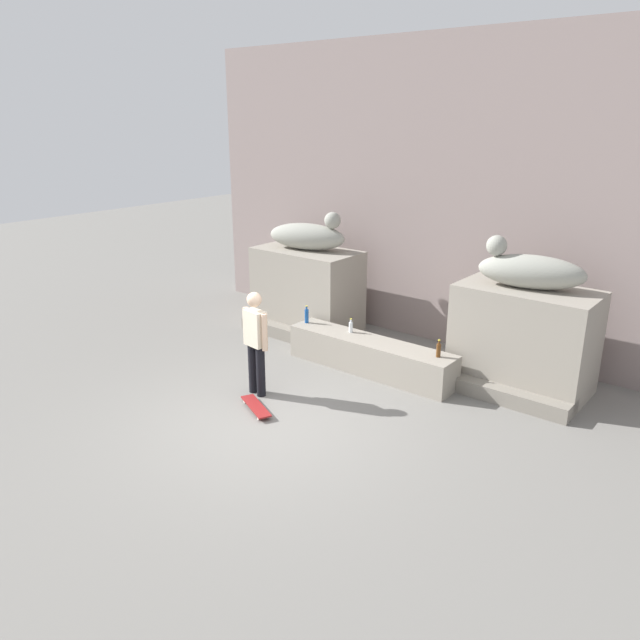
% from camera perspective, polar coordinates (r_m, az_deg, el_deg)
% --- Properties ---
extents(ground_plane, '(40.00, 40.00, 0.00)m').
position_cam_1_polar(ground_plane, '(8.91, -4.31, -9.56)').
color(ground_plane, slate).
extents(facade_wall, '(10.94, 0.60, 5.57)m').
position_cam_1_polar(facade_wall, '(11.84, 11.58, 11.39)').
color(facade_wall, gray).
rests_on(facade_wall, ground_plane).
extents(pedestal_left, '(2.10, 1.17, 1.66)m').
position_cam_1_polar(pedestal_left, '(12.36, -1.20, 2.81)').
color(pedestal_left, gray).
rests_on(pedestal_left, ground_plane).
extents(pedestal_right, '(2.10, 1.17, 1.66)m').
position_cam_1_polar(pedestal_right, '(10.20, 18.44, -1.68)').
color(pedestal_right, gray).
rests_on(pedestal_right, ground_plane).
extents(statue_reclining_left, '(1.69, 0.93, 0.78)m').
position_cam_1_polar(statue_reclining_left, '(12.09, -1.08, 7.88)').
color(statue_reclining_left, '#9C9D91').
rests_on(statue_reclining_left, pedestal_left).
extents(statue_reclining_right, '(1.68, 0.89, 0.78)m').
position_cam_1_polar(statue_reclining_right, '(9.89, 18.89, 4.43)').
color(statue_reclining_right, '#9C9D91').
rests_on(statue_reclining_right, pedestal_right).
extents(ledge_block, '(3.10, 0.61, 0.57)m').
position_cam_1_polar(ledge_block, '(10.50, 4.68, -3.33)').
color(ledge_block, gray).
rests_on(ledge_block, ground_plane).
extents(skater, '(0.54, 0.24, 1.67)m').
position_cam_1_polar(skater, '(9.46, -6.02, -1.78)').
color(skater, black).
rests_on(skater, ground_plane).
extents(skateboard, '(0.81, 0.52, 0.08)m').
position_cam_1_polar(skateboard, '(9.27, -5.99, -8.01)').
color(skateboard, maroon).
rests_on(skateboard, ground_plane).
extents(bottle_brown, '(0.07, 0.07, 0.29)m').
position_cam_1_polar(bottle_brown, '(9.78, 10.99, -2.75)').
color(bottle_brown, '#593314').
rests_on(bottle_brown, ledge_block).
extents(bottle_blue, '(0.07, 0.07, 0.33)m').
position_cam_1_polar(bottle_blue, '(11.17, -1.25, 0.41)').
color(bottle_blue, '#194C99').
rests_on(bottle_blue, ledge_block).
extents(bottle_clear, '(0.07, 0.07, 0.25)m').
position_cam_1_polar(bottle_clear, '(10.70, 2.89, -0.64)').
color(bottle_clear, silver).
rests_on(bottle_clear, ledge_block).
extents(stair_step, '(6.58, 0.50, 0.24)m').
position_cam_1_polar(stair_step, '(10.86, 5.84, -3.54)').
color(stair_step, gray).
rests_on(stair_step, ground_plane).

